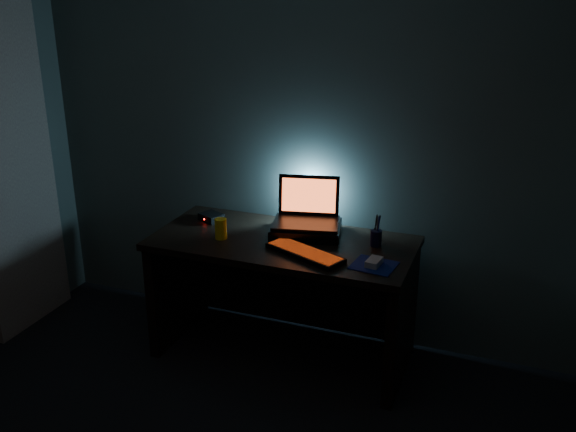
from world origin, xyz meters
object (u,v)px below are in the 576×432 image
object	(u,v)px
keyboard	(305,253)
pen_cup	(376,238)
mouse	(374,262)
juice_glass	(221,229)
router	(211,217)
laptop	(307,212)

from	to	relation	value
keyboard	pen_cup	size ratio (longest dim) A/B	5.29
mouse	juice_glass	xyz separation A→B (m)	(-0.91, 0.05, 0.04)
mouse	router	xyz separation A→B (m)	(-1.10, 0.29, 0.00)
juice_glass	router	world-z (taller)	juice_glass
keyboard	juice_glass	xyz separation A→B (m)	(-0.53, 0.06, 0.05)
laptop	juice_glass	size ratio (longest dim) A/B	3.60
laptop	router	world-z (taller)	laptop
laptop	mouse	bearing A→B (deg)	-47.38
router	laptop	bearing A→B (deg)	28.30
laptop	mouse	size ratio (longest dim) A/B	3.90
juice_glass	pen_cup	bearing A→B (deg)	13.72
pen_cup	router	xyz separation A→B (m)	(-1.04, 0.03, -0.02)
laptop	router	xyz separation A→B (m)	(-0.61, -0.04, -0.10)
pen_cup	mouse	bearing A→B (deg)	-78.48
keyboard	mouse	world-z (taller)	mouse
juice_glass	router	xyz separation A→B (m)	(-0.19, 0.24, -0.04)
mouse	keyboard	bearing A→B (deg)	-173.00
laptop	router	distance (m)	0.62
keyboard	pen_cup	bearing A→B (deg)	62.03
juice_glass	router	size ratio (longest dim) A/B	0.72
laptop	juice_glass	xyz separation A→B (m)	(-0.43, -0.28, -0.06)
mouse	router	size ratio (longest dim) A/B	0.67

